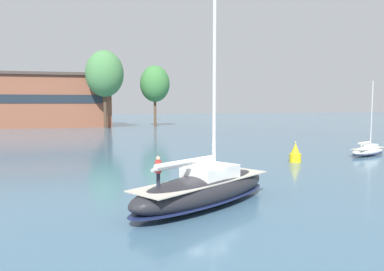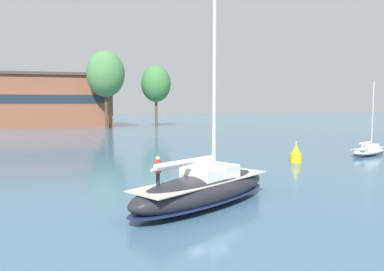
{
  "view_description": "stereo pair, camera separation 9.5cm",
  "coord_description": "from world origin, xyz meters",
  "px_view_note": "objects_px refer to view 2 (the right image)",
  "views": [
    {
      "loc": [
        -6.1,
        -21.06,
        6.07
      ],
      "look_at": [
        0.0,
        3.0,
        3.94
      ],
      "focal_mm": 35.0,
      "sensor_mm": 36.0,
      "label": 1
    },
    {
      "loc": [
        -6.0,
        -21.08,
        6.07
      ],
      "look_at": [
        0.0,
        3.0,
        3.94
      ],
      "focal_mm": 35.0,
      "sensor_mm": 36.0,
      "label": 2
    }
  ],
  "objects_px": {
    "tree_shore_left": "(156,84)",
    "channel_buoy": "(296,154)",
    "sailboat_main": "(204,188)",
    "tree_shore_center": "(106,74)",
    "sailboat_moored_mid_channel": "(369,150)"
  },
  "relations": [
    {
      "from": "sailboat_main",
      "to": "channel_buoy",
      "type": "distance_m",
      "value": 19.22
    },
    {
      "from": "tree_shore_center",
      "to": "sailboat_moored_mid_channel",
      "type": "xyz_separation_m",
      "value": [
        28.76,
        -57.22,
        -12.64
      ]
    },
    {
      "from": "tree_shore_left",
      "to": "tree_shore_center",
      "type": "xyz_separation_m",
      "value": [
        -12.95,
        -4.33,
        2.03
      ]
    },
    {
      "from": "tree_shore_left",
      "to": "channel_buoy",
      "type": "bearing_deg",
      "value": -85.6
    },
    {
      "from": "tree_shore_center",
      "to": "sailboat_main",
      "type": "distance_m",
      "value": 74.31
    },
    {
      "from": "tree_shore_left",
      "to": "channel_buoy",
      "type": "height_order",
      "value": "tree_shore_left"
    },
    {
      "from": "channel_buoy",
      "to": "tree_shore_center",
      "type": "bearing_deg",
      "value": 106.68
    },
    {
      "from": "tree_shore_left",
      "to": "sailboat_moored_mid_channel",
      "type": "relative_size",
      "value": 1.84
    },
    {
      "from": "tree_shore_left",
      "to": "sailboat_moored_mid_channel",
      "type": "height_order",
      "value": "tree_shore_left"
    },
    {
      "from": "tree_shore_center",
      "to": "sailboat_moored_mid_channel",
      "type": "height_order",
      "value": "tree_shore_center"
    },
    {
      "from": "tree_shore_left",
      "to": "tree_shore_center",
      "type": "relative_size",
      "value": 0.85
    },
    {
      "from": "tree_shore_center",
      "to": "channel_buoy",
      "type": "relative_size",
      "value": 8.76
    },
    {
      "from": "sailboat_moored_mid_channel",
      "to": "tree_shore_center",
      "type": "bearing_deg",
      "value": 116.68
    },
    {
      "from": "channel_buoy",
      "to": "sailboat_moored_mid_channel",
      "type": "bearing_deg",
      "value": 12.8
    },
    {
      "from": "sailboat_main",
      "to": "channel_buoy",
      "type": "xyz_separation_m",
      "value": [
        13.68,
        13.5,
        -0.2
      ]
    }
  ]
}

